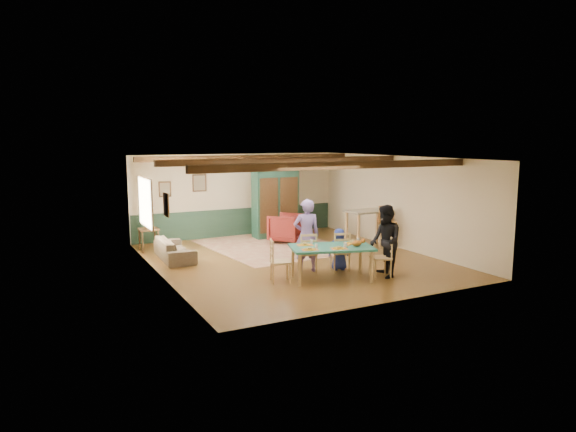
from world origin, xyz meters
name	(u,v)px	position (x,y,z in m)	size (l,w,h in m)	color
floor	(294,260)	(0.00, 0.00, 0.00)	(8.00, 8.00, 0.00)	brown
wall_back	(238,195)	(0.00, 4.00, 1.35)	(7.00, 0.02, 2.70)	beige
wall_left	(159,219)	(-3.50, 0.00, 1.35)	(0.02, 8.00, 2.70)	beige
wall_right	(400,202)	(3.50, 0.00, 1.35)	(0.02, 8.00, 2.70)	beige
ceiling	(294,158)	(0.00, 0.00, 2.70)	(7.00, 8.00, 0.02)	silver
wainscot_back	(238,222)	(0.00, 3.98, 0.45)	(6.95, 0.03, 0.90)	#1B3325
ceiling_beam_front	(343,165)	(0.00, -2.30, 2.61)	(6.95, 0.16, 0.16)	#301E0D
ceiling_beam_mid	(287,161)	(0.00, 0.40, 2.61)	(6.95, 0.16, 0.16)	#301E0D
ceiling_beam_back	(249,158)	(0.00, 3.00, 2.61)	(6.95, 0.16, 0.16)	#301E0D
window_left	(145,202)	(-3.47, 1.70, 1.55)	(0.06, 1.60, 1.30)	white
picture_left_wall	(166,205)	(-3.47, -0.60, 1.75)	(0.04, 0.42, 0.52)	gray
picture_back_a	(199,183)	(-1.30, 3.97, 1.80)	(0.45, 0.04, 0.55)	gray
picture_back_b	(165,189)	(-2.40, 3.97, 1.65)	(0.38, 0.04, 0.48)	gray
dining_table	(331,263)	(-0.11, -2.06, 0.38)	(1.84, 1.02, 0.77)	#1F6351
dining_chair_far_left	(307,252)	(-0.28, -1.24, 0.49)	(0.43, 0.45, 0.97)	tan
dining_chair_far_right	(340,251)	(0.50, -1.48, 0.49)	(0.43, 0.45, 0.97)	tan
dining_chair_end_left	(280,261)	(-1.23, -1.72, 0.49)	(0.43, 0.45, 0.97)	tan
dining_chair_end_right	(381,257)	(1.02, -2.40, 0.49)	(0.43, 0.45, 0.97)	tan
person_man	(306,236)	(-0.26, -1.16, 0.88)	(0.64, 0.42, 1.76)	#7C63AA
person_woman	(385,241)	(1.12, -2.43, 0.84)	(0.82, 0.64, 1.69)	black
person_child	(339,249)	(0.52, -1.40, 0.51)	(0.50, 0.33, 1.03)	navy
cat	(357,243)	(0.40, -2.32, 0.86)	(0.37, 0.14, 0.18)	#C56822
place_setting_near_left	(310,247)	(-0.72, -2.14, 0.82)	(0.41, 0.31, 0.11)	gold
place_setting_near_center	(339,246)	(-0.08, -2.34, 0.82)	(0.41, 0.31, 0.11)	gold
place_setting_far_left	(305,243)	(-0.57, -1.65, 0.82)	(0.41, 0.31, 0.11)	gold
place_setting_far_right	(352,241)	(0.51, -1.98, 0.82)	(0.41, 0.31, 0.11)	gold
area_rug	(273,246)	(0.28, 1.88, 0.01)	(3.54, 4.21, 0.01)	beige
armoire	(275,203)	(0.98, 3.17, 1.13)	(1.60, 0.64, 2.27)	#153427
armchair	(287,228)	(0.92, 2.20, 0.45)	(0.95, 0.98, 0.89)	#450D0E
sofa	(175,249)	(-2.78, 1.53, 0.28)	(1.89, 0.74, 0.55)	#423729
end_table	(149,240)	(-3.17, 2.88, 0.33)	(0.53, 0.53, 0.65)	#301E0D
table_lamp	(148,218)	(-3.17, 2.88, 0.95)	(0.33, 0.33, 0.60)	beige
counter_table	(368,228)	(2.79, 0.55, 0.55)	(1.31, 0.77, 1.09)	tan
bar_stool_left	(389,228)	(3.07, -0.08, 0.64)	(0.45, 0.50, 1.27)	#AE7B44
bar_stool_right	(386,230)	(3.23, 0.24, 0.51)	(0.36, 0.40, 1.02)	#AE7B44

